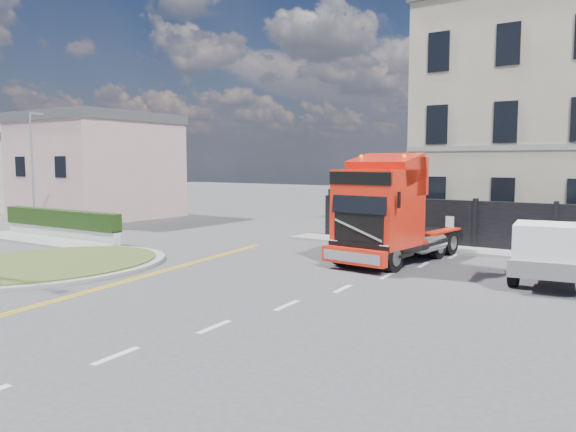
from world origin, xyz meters
The scene contains 13 objects.
ground centered at (0.00, 0.00, 0.00)m, with size 120.00×120.00×0.00m, color #424244.
traffic_island centered at (-7.00, -3.00, 0.08)m, with size 6.80×6.80×0.17m.
hedge_wall centered at (-13.00, 1.50, 0.74)m, with size 8.00×0.55×1.35m.
pavement_side centered at (-13.00, 0.40, 0.05)m, with size 8.50×1.80×0.10m, color gray.
seaside_bldg_pink centered at (-20.00, 9.00, 3.00)m, with size 8.00×8.00×6.00m, color #D5A6A8.
seaside_bldg_cream centered at (-28.00, 11.00, 2.50)m, with size 9.00×8.00×5.00m, color beige.
seaside_bldg_white centered at (-35.00, 12.00, 3.25)m, with size 8.00×8.00×6.50m, color silver.
hoarding_fence centered at (6.55, 9.00, 1.00)m, with size 18.80×0.25×2.00m.
georgian_building centered at (6.00, 16.50, 5.77)m, with size 12.30×10.30×12.80m.
pavement_far centered at (6.00, 8.10, 0.06)m, with size 20.00×1.60×0.12m, color gray.
truck centered at (2.27, 4.07, 1.68)m, with size 2.94×6.46×3.75m.
flatbed_pickup centered at (7.79, 3.13, 1.01)m, with size 2.33×4.71×1.88m.
lamppost_slim centered at (-16.00, 2.05, 3.61)m, with size 0.25×0.50×6.10m.
Camera 1 is at (10.35, -14.19, 3.58)m, focal length 35.00 mm.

